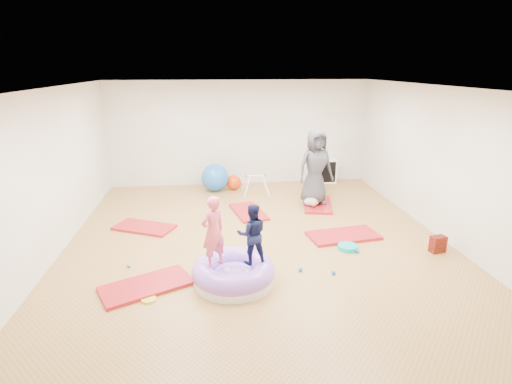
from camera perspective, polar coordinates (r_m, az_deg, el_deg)
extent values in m
cube|color=#BE7A3E|center=(7.48, 0.28, -7.28)|extent=(7.00, 8.00, 0.01)
cube|color=white|center=(6.79, 0.31, 14.68)|extent=(7.00, 8.00, 0.01)
cube|color=beige|center=(10.90, -2.34, 8.37)|extent=(7.00, 0.01, 2.80)
cube|color=beige|center=(3.35, 9.07, -14.06)|extent=(7.00, 0.01, 2.80)
cube|color=beige|center=(7.44, -27.54, 2.01)|extent=(0.01, 8.00, 2.80)
cube|color=beige|center=(8.20, 25.41, 3.58)|extent=(0.01, 8.00, 2.80)
cube|color=#A1110E|center=(6.30, -15.37, -12.77)|extent=(1.46, 1.16, 0.05)
cube|color=#A1110E|center=(8.41, -15.67, -4.87)|extent=(1.33, 1.05, 0.05)
cube|color=#A1110E|center=(8.94, -1.06, -2.85)|extent=(0.83, 1.29, 0.05)
cube|color=#A1110E|center=(7.90, 12.37, -6.09)|extent=(1.42, 0.85, 0.06)
cube|color=#A1110E|center=(9.52, 8.77, -1.75)|extent=(0.88, 1.35, 0.05)
cylinder|color=white|center=(6.21, -3.22, -12.15)|extent=(1.22, 1.22, 0.14)
torus|color=#9965E1|center=(6.14, -3.24, -11.12)|extent=(1.26, 1.26, 0.33)
ellipsoid|color=#9965E1|center=(6.18, -3.22, -11.75)|extent=(0.67, 0.67, 0.30)
imported|color=#F55C6F|center=(5.80, -6.17, -5.21)|extent=(0.47, 0.44, 1.09)
imported|color=#10163D|center=(5.89, -0.58, -5.59)|extent=(0.45, 0.35, 0.93)
imported|color=#393B43|center=(9.28, 8.50, 3.51)|extent=(0.95, 0.72, 1.73)
ellipsoid|color=#A6BDD0|center=(9.29, 7.94, -1.37)|extent=(0.35, 0.23, 0.20)
sphere|color=tan|center=(9.14, 8.20, -1.55)|extent=(0.16, 0.16, 0.16)
sphere|color=blue|center=(7.31, 14.26, -8.18)|extent=(0.07, 0.07, 0.07)
sphere|color=#C22046|center=(8.36, -13.99, -4.82)|extent=(0.07, 0.07, 0.07)
sphere|color=green|center=(6.93, -17.72, -9.98)|extent=(0.07, 0.07, 0.07)
sphere|color=blue|center=(6.54, 6.38, -10.93)|extent=(0.07, 0.07, 0.07)
sphere|color=green|center=(9.03, 9.95, -2.84)|extent=(0.07, 0.07, 0.07)
sphere|color=blue|center=(6.53, 11.01, -11.23)|extent=(0.07, 0.07, 0.07)
sphere|color=blue|center=(10.48, -5.89, 2.08)|extent=(0.72, 0.72, 0.72)
sphere|color=red|center=(10.58, -3.19, 1.37)|extent=(0.39, 0.39, 0.39)
cylinder|color=white|center=(9.93, -1.25, 0.76)|extent=(0.19, 0.19, 0.51)
cylinder|color=white|center=(10.35, -1.49, 1.45)|extent=(0.19, 0.19, 0.51)
cylinder|color=white|center=(9.99, 1.43, 0.85)|extent=(0.19, 0.19, 0.51)
cylinder|color=white|center=(10.40, 1.09, 1.53)|extent=(0.19, 0.19, 0.51)
cylinder|color=white|center=(10.10, -0.05, 2.36)|extent=(0.49, 0.03, 0.03)
sphere|color=#C22046|center=(10.08, -1.44, 2.31)|extent=(0.06, 0.06, 0.06)
sphere|color=blue|center=(10.13, 1.32, 2.40)|extent=(0.06, 0.06, 0.06)
cube|color=white|center=(11.35, 9.67, 3.00)|extent=(0.67, 0.32, 0.67)
cube|color=black|center=(11.21, 9.89, 2.80)|extent=(0.57, 0.02, 0.57)
cube|color=white|center=(11.31, 9.74, 2.94)|extent=(0.02, 0.23, 0.59)
cube|color=white|center=(11.31, 9.74, 2.94)|extent=(0.59, 0.23, 0.02)
cylinder|color=#09A7A5|center=(7.40, 12.97, -7.69)|extent=(0.35, 0.35, 0.08)
cube|color=#9A1E0C|center=(7.77, 24.54, -6.80)|extent=(0.28, 0.21, 0.30)
cylinder|color=yellow|center=(5.99, -15.08, -14.59)|extent=(0.21, 0.21, 0.03)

